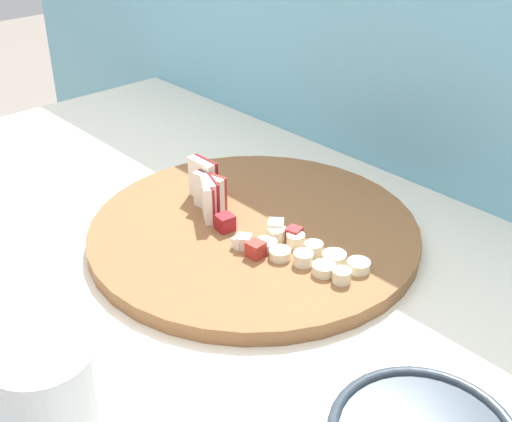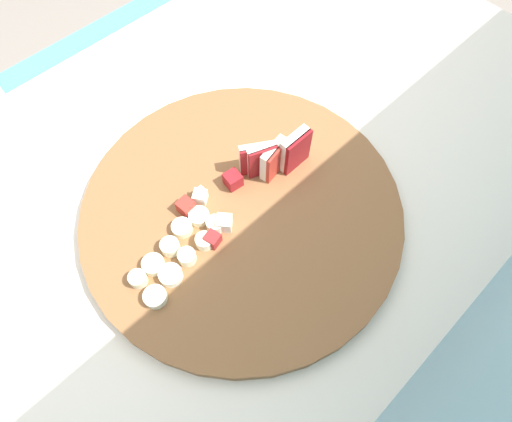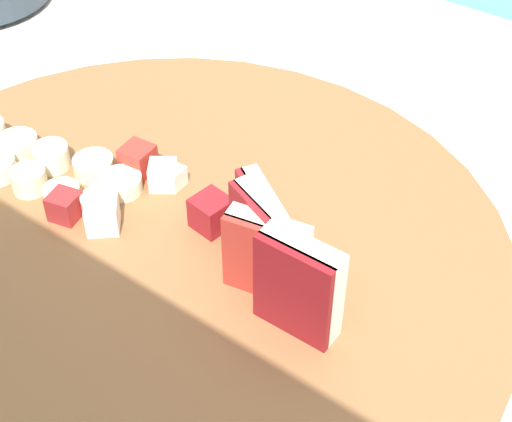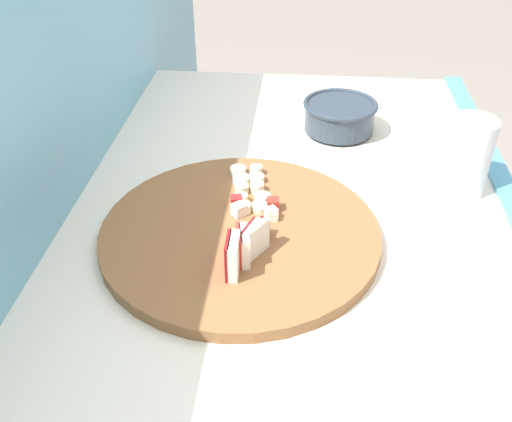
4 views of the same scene
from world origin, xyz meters
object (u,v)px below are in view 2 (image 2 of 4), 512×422
(apple_dice_pile, at_px, (212,205))
(banana_slice_rows, at_px, (177,253))
(apple_wedge_fan, at_px, (275,156))
(cutting_board, at_px, (242,211))

(apple_dice_pile, height_order, banana_slice_rows, apple_dice_pile)
(apple_wedge_fan, height_order, apple_dice_pile, apple_wedge_fan)
(apple_wedge_fan, relative_size, banana_slice_rows, 0.65)
(apple_dice_pile, bearing_deg, cutting_board, 139.03)
(banana_slice_rows, bearing_deg, cutting_board, 177.71)
(cutting_board, relative_size, banana_slice_rows, 3.09)
(apple_dice_pile, bearing_deg, apple_wedge_fan, 174.60)
(apple_wedge_fan, xyz_separation_m, apple_dice_pile, (0.11, -0.01, -0.02))
(apple_dice_pile, distance_m, banana_slice_rows, 0.08)
(apple_wedge_fan, distance_m, banana_slice_rows, 0.19)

